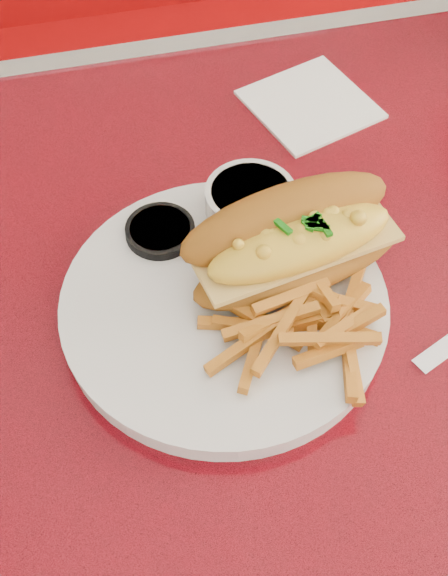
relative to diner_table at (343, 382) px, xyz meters
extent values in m
plane|color=silver|center=(0.00, 0.00, -0.61)|extent=(8.00, 8.00, 0.00)
cube|color=red|center=(0.00, 0.00, 0.14)|extent=(1.20, 0.80, 0.04)
cube|color=silver|center=(0.00, 0.40, 0.14)|extent=(1.22, 0.03, 0.04)
cylinder|color=silver|center=(0.00, 0.00, -0.24)|extent=(0.09, 0.09, 0.72)
cylinder|color=silver|center=(0.00, 0.00, -0.59)|extent=(0.52, 0.52, 0.03)
cube|color=#960A0B|center=(0.00, 0.78, -0.38)|extent=(1.20, 0.50, 0.45)
cylinder|color=silver|center=(-0.13, 0.01, 0.17)|extent=(0.31, 0.31, 0.02)
cylinder|color=silver|center=(-0.13, 0.01, 0.18)|extent=(0.32, 0.32, 0.00)
ellipsoid|color=#955918|center=(-0.06, 0.02, 0.20)|extent=(0.21, 0.10, 0.04)
cube|color=#E4C166|center=(-0.06, 0.02, 0.22)|extent=(0.19, 0.08, 0.01)
ellipsoid|color=yellow|center=(-0.06, 0.02, 0.23)|extent=(0.18, 0.08, 0.04)
ellipsoid|color=#955918|center=(-0.07, 0.04, 0.23)|extent=(0.21, 0.11, 0.08)
cube|color=silver|center=(-0.06, 0.01, 0.18)|extent=(0.06, 0.11, 0.00)
cube|color=silver|center=(-0.09, 0.08, 0.18)|extent=(0.03, 0.03, 0.00)
cylinder|color=silver|center=(-0.08, 0.10, 0.19)|extent=(0.09, 0.09, 0.05)
cylinder|color=black|center=(-0.08, 0.10, 0.21)|extent=(0.08, 0.08, 0.01)
cylinder|color=black|center=(-0.17, 0.09, 0.18)|extent=(0.08, 0.08, 0.03)
cylinder|color=#D1764C|center=(-0.17, 0.09, 0.19)|extent=(0.07, 0.07, 0.01)
cube|color=white|center=(0.03, 0.26, 0.16)|extent=(0.15, 0.15, 0.00)
camera|label=1|loc=(-0.23, -0.39, 0.75)|focal=50.00mm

